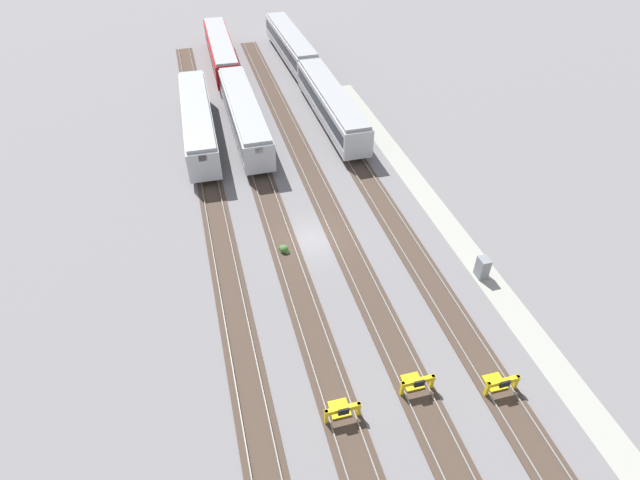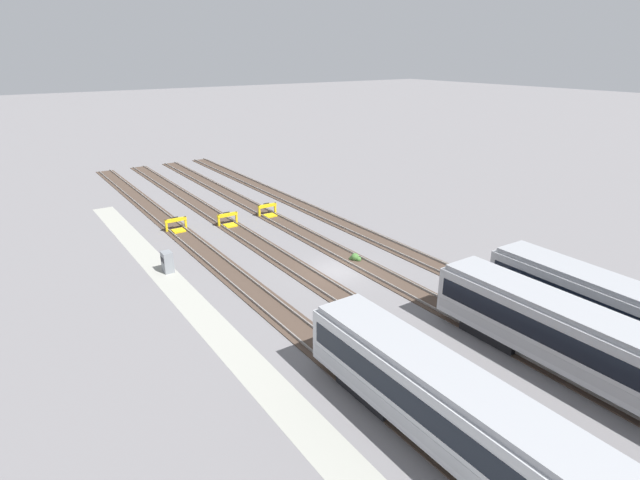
# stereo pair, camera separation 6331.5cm
# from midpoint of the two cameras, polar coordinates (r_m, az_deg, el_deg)

# --- Properties ---
(ground_plane) EXTENTS (400.00, 400.00, 0.00)m
(ground_plane) POSITION_cam_midpoint_polar(r_m,az_deg,el_deg) (21.31, -28.03, -49.89)
(ground_plane) COLOR slate
(service_walkway) EXTENTS (54.00, 2.00, 0.01)m
(service_walkway) POSITION_cam_midpoint_polar(r_m,az_deg,el_deg) (20.73, 16.00, -43.98)
(service_walkway) COLOR #9E9E93
(service_walkway) RESTS_ON ground
(rail_track_nearest) EXTENTS (90.00, 2.23, 0.21)m
(rail_track_nearest) POSITION_cam_midpoint_polar(r_m,az_deg,el_deg) (20.22, 0.65, -48.20)
(rail_track_nearest) COLOR #47382D
(rail_track_nearest) RESTS_ON ground
(rail_track_near_inner) EXTENTS (90.00, 2.24, 0.21)m
(rail_track_near_inner) POSITION_cam_midpoint_polar(r_m,az_deg,el_deg) (20.67, -18.70, -50.13)
(rail_track_near_inner) COLOR #47382D
(rail_track_near_inner) RESTS_ON ground
(rail_track_middle) EXTENTS (90.00, 2.24, 0.21)m
(rail_track_middle) POSITION_cam_midpoint_polar(r_m,az_deg,el_deg) (22.08, -36.66, -48.98)
(rail_track_middle) COLOR #47382D
(rail_track_middle) RESTS_ON ground
(rail_track_far_inner) EXTENTS (90.00, 2.23, 0.21)m
(rail_track_far_inner) POSITION_cam_midpoint_polar(r_m,az_deg,el_deg) (24.27, -50.67, -45.96)
(rail_track_far_inner) COLOR #47382D
(rail_track_far_inner) RESTS_ON ground
(subway_car_front_row_leftmost) EXTENTS (18.05, 3.19, 3.70)m
(subway_car_front_row_leftmost) POSITION_cam_midpoint_polar(r_m,az_deg,el_deg) (41.51, -13.92, 13.15)
(subway_car_front_row_leftmost) COLOR #B7BABF
(subway_car_front_row_leftmost) RESTS_ON ground
(subway_car_front_row_left_inner) EXTENTS (18.06, 3.27, 3.70)m
(subway_car_front_row_left_inner) POSITION_cam_midpoint_polar(r_m,az_deg,el_deg) (29.33, -38.19, -8.93)
(subway_car_front_row_left_inner) COLOR #B7BABF
(subway_car_front_row_left_inner) RESTS_ON ground
(subway_car_front_row_centre) EXTENTS (18.05, 3.15, 3.70)m
(subway_car_front_row_centre) POSITION_cam_midpoint_polar(r_m,az_deg,el_deg) (42.46, -26.39, 10.68)
(subway_car_front_row_centre) COLOR #A80F0F
(subway_car_front_row_centre) RESTS_ON ground
(subway_car_front_row_right_inner) EXTENTS (18.01, 2.89, 3.70)m
(subway_car_front_row_right_inner) POSITION_cam_midpoint_polar(r_m,az_deg,el_deg) (26.08, -10.39, -4.80)
(subway_car_front_row_right_inner) COLOR #B7BABF
(subway_car_front_row_right_inner) RESTS_ON ground
(subway_car_front_row_rightmost) EXTENTS (18.00, 2.85, 3.70)m
(subway_car_front_row_rightmost) POSITION_cam_midpoint_polar(r_m,az_deg,el_deg) (27.53, -29.66, -7.85)
(subway_car_front_row_rightmost) COLOR #B7BABF
(subway_car_front_row_rightmost) RESTS_ON ground
(bumper_stop_nearest_track) EXTENTS (1.35, 2.00, 1.22)m
(bumper_stop_nearest_track) POSITION_cam_midpoint_polar(r_m,az_deg,el_deg) (24.87, 67.80, -79.22)
(bumper_stop_nearest_track) COLOR gold
(bumper_stop_nearest_track) RESTS_ON ground
(bumper_stop_near_inner_track) EXTENTS (1.35, 2.00, 1.22)m
(bumper_stop_near_inner_track) POSITION_cam_midpoint_polar(r_m,az_deg,el_deg) (24.48, -13.88, -85.71)
(bumper_stop_near_inner_track) COLOR gold
(bumper_stop_near_inner_track) RESTS_ON ground
(bumper_stop_middle_track) EXTENTS (1.35, 2.00, 1.22)m
(bumper_stop_middle_track) POSITION_cam_midpoint_polar(r_m,az_deg,el_deg) (25.96, -84.25, -79.51)
(bumper_stop_middle_track) COLOR gold
(bumper_stop_middle_track) RESTS_ON ground
(electrical_cabinet) EXTENTS (0.90, 0.73, 1.60)m
(electrical_cabinet) POSITION_cam_midpoint_polar(r_m,az_deg,el_deg) (20.93, 33.17, -60.75)
(electrical_cabinet) COLOR gray
(electrical_cabinet) RESTS_ON ground
(weed_clump) EXTENTS (0.92, 0.70, 0.64)m
(weed_clump) POSITION_cam_midpoint_polar(r_m,az_deg,el_deg) (21.94, -38.15, -50.91)
(weed_clump) COLOR #427033
(weed_clump) RESTS_ON ground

